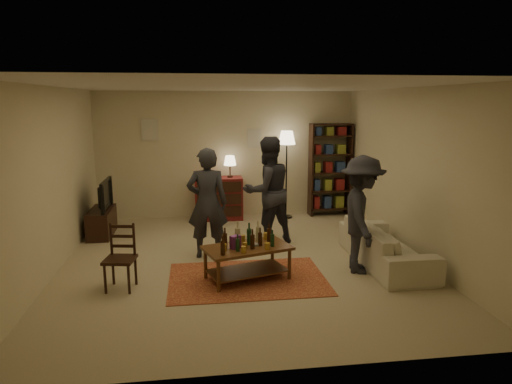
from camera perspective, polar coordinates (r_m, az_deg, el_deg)
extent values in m
plane|color=#C6B793|center=(7.27, -1.83, -8.69)|extent=(6.00, 6.00, 0.00)
plane|color=beige|center=(9.89, -3.70, 4.67)|extent=(5.50, 0.00, 5.50)
plane|color=beige|center=(7.19, -24.26, 1.22)|extent=(0.00, 6.00, 6.00)
plane|color=beige|center=(7.71, 18.90, 2.22)|extent=(0.00, 6.00, 6.00)
plane|color=beige|center=(4.03, 2.52, -5.04)|extent=(5.50, 0.00, 5.50)
plane|color=white|center=(6.84, -1.98, 13.09)|extent=(6.00, 6.00, 0.00)
cube|color=beige|center=(9.84, -13.15, 7.58)|extent=(0.35, 0.03, 0.45)
cube|color=beige|center=(9.90, -0.23, 6.73)|extent=(0.30, 0.03, 0.40)
cube|color=maroon|center=(6.59, -1.08, -10.79)|extent=(2.20, 1.50, 0.01)
cube|color=brown|center=(6.43, -1.09, -7.00)|extent=(1.32, 0.97, 0.04)
cube|color=brown|center=(6.55, -1.08, -9.79)|extent=(1.20, 0.84, 0.02)
cylinder|color=brown|center=(6.10, -4.70, -10.51)|extent=(0.05, 0.05, 0.44)
cylinder|color=brown|center=(6.52, 4.20, -9.04)|extent=(0.05, 0.05, 0.44)
cylinder|color=brown|center=(6.56, -6.33, -8.93)|extent=(0.05, 0.05, 0.44)
cylinder|color=brown|center=(6.95, 2.06, -7.69)|extent=(0.05, 0.05, 0.44)
cylinder|color=#B28429|center=(6.25, -4.02, -6.91)|extent=(0.07, 0.07, 0.10)
cylinder|color=#B28429|center=(6.16, -1.56, -7.20)|extent=(0.07, 0.07, 0.09)
cylinder|color=#B28429|center=(6.59, -1.62, -5.87)|extent=(0.07, 0.07, 0.11)
cylinder|color=#B28429|center=(6.31, 1.42, -6.75)|extent=(0.07, 0.07, 0.09)
cylinder|color=#B28429|center=(6.74, 1.22, -5.52)|extent=(0.07, 0.07, 0.10)
cylinder|color=#B28429|center=(6.35, -1.38, -6.67)|extent=(0.06, 0.06, 0.08)
cube|color=#813694|center=(6.35, -2.66, -6.22)|extent=(0.17, 0.15, 0.18)
cylinder|color=gray|center=(6.45, -0.04, -6.63)|extent=(0.12, 0.12, 0.03)
cube|color=black|center=(6.39, -16.66, -8.10)|extent=(0.44, 0.44, 0.04)
cylinder|color=black|center=(6.37, -18.35, -10.28)|extent=(0.04, 0.04, 0.40)
cylinder|color=black|center=(6.27, -15.62, -10.46)|extent=(0.04, 0.04, 0.40)
cylinder|color=black|center=(6.65, -17.43, -9.32)|extent=(0.04, 0.04, 0.40)
cylinder|color=black|center=(6.55, -14.81, -9.47)|extent=(0.04, 0.04, 0.40)
cube|color=black|center=(6.45, -16.35, -5.57)|extent=(0.31, 0.08, 0.46)
cube|color=black|center=(9.06, -18.72, -3.61)|extent=(0.40, 1.00, 0.50)
imported|color=black|center=(8.94, -18.81, -0.33)|extent=(0.13, 0.97, 0.56)
cube|color=maroon|center=(9.75, -4.69, -0.80)|extent=(1.00, 0.48, 0.90)
cube|color=black|center=(9.56, -4.58, -2.46)|extent=(0.92, 0.02, 0.22)
cube|color=black|center=(9.50, -4.61, -0.94)|extent=(0.92, 0.02, 0.22)
cube|color=black|center=(9.45, -4.63, 0.60)|extent=(0.92, 0.02, 0.22)
cylinder|color=black|center=(9.68, -3.25, 1.96)|extent=(0.12, 0.12, 0.04)
cylinder|color=black|center=(9.66, -3.26, 2.72)|extent=(0.02, 0.02, 0.22)
cone|color=#FFE5B2|center=(9.63, -3.28, 3.95)|extent=(0.26, 0.26, 0.20)
cube|color=black|center=(10.02, 6.87, 2.67)|extent=(0.04, 0.34, 2.00)
cube|color=black|center=(10.27, 11.52, 2.74)|extent=(0.04, 0.34, 2.00)
cube|color=black|center=(10.29, 9.08, -1.98)|extent=(0.90, 0.34, 0.03)
cube|color=black|center=(10.21, 9.14, 0.21)|extent=(0.90, 0.34, 0.03)
cube|color=black|center=(10.14, 9.21, 2.43)|extent=(0.90, 0.34, 0.03)
cube|color=black|center=(10.09, 9.29, 4.67)|extent=(0.90, 0.34, 0.03)
cube|color=black|center=(10.05, 9.36, 6.94)|extent=(0.90, 0.34, 0.03)
cube|color=black|center=(10.04, 9.40, 8.36)|extent=(0.90, 0.34, 0.03)
cube|color=maroon|center=(10.18, 7.48, -1.24)|extent=(0.12, 0.22, 0.26)
cube|color=navy|center=(10.25, 8.83, -1.20)|extent=(0.15, 0.22, 0.26)
cube|color=olive|center=(10.33, 10.27, -1.15)|extent=(0.18, 0.22, 0.26)
cube|color=navy|center=(10.10, 7.54, 0.92)|extent=(0.12, 0.22, 0.24)
cube|color=olive|center=(10.17, 8.90, 0.95)|extent=(0.15, 0.22, 0.24)
cube|color=maroon|center=(10.25, 10.35, 0.98)|extent=(0.18, 0.22, 0.24)
cube|color=olive|center=(10.04, 7.60, 3.11)|extent=(0.12, 0.22, 0.22)
cube|color=maroon|center=(10.11, 8.97, 3.12)|extent=(0.15, 0.22, 0.22)
cube|color=navy|center=(10.19, 10.42, 3.14)|extent=(0.18, 0.22, 0.22)
cube|color=maroon|center=(9.99, 7.65, 5.32)|extent=(0.12, 0.22, 0.20)
cube|color=navy|center=(10.06, 9.03, 5.32)|extent=(0.15, 0.22, 0.20)
cube|color=olive|center=(10.14, 10.50, 5.32)|extent=(0.18, 0.22, 0.20)
cube|color=navy|center=(9.96, 7.71, 7.55)|extent=(0.12, 0.22, 0.18)
cube|color=olive|center=(10.03, 9.10, 7.54)|extent=(0.15, 0.22, 0.18)
cube|color=maroon|center=(10.11, 10.58, 7.52)|extent=(0.18, 0.22, 0.18)
cylinder|color=black|center=(9.96, 3.74, -3.10)|extent=(0.28, 0.28, 0.03)
cylinder|color=black|center=(9.79, 3.80, 1.57)|extent=(0.03, 0.03, 1.68)
cone|color=#FFE5B2|center=(9.68, 3.87, 6.80)|extent=(0.36, 0.36, 0.28)
imported|color=beige|center=(7.36, 15.91, -6.39)|extent=(0.81, 2.08, 0.61)
imported|color=#292A31|center=(7.30, -6.10, -1.40)|extent=(0.67, 0.46, 1.78)
imported|color=#292932|center=(7.96, 1.42, 0.14)|extent=(1.12, 1.00, 1.89)
imported|color=#282830|center=(6.82, 13.07, -2.77)|extent=(0.88, 1.23, 1.72)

